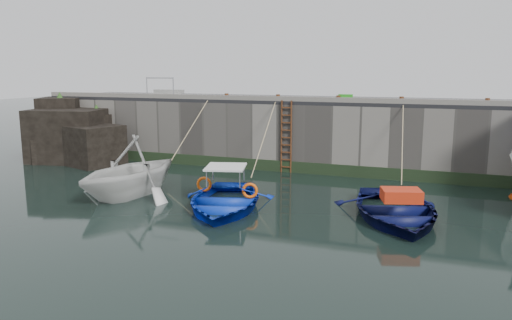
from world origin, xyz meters
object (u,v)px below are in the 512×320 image
at_px(boat_near_white, 131,195).
at_px(bollard_a, 227,96).
at_px(bollard_d, 401,100).
at_px(bollard_e, 487,102).
at_px(boat_near_navy, 394,218).
at_px(ladder, 286,137).
at_px(bollard_c, 338,99).
at_px(bollard_b, 278,97).
at_px(boat_near_blue, 224,208).
at_px(fish_crate, 346,98).

height_order(boat_near_white, bollard_a, bollard_a).
relative_size(bollard_d, bollard_e, 1.00).
bearing_deg(boat_near_white, boat_near_navy, 11.20).
bearing_deg(bollard_d, bollard_e, 0.00).
relative_size(ladder, bollard_c, 11.43).
bearing_deg(bollard_b, bollard_d, 0.00).
xyz_separation_m(boat_near_blue, bollard_b, (-0.29, 6.60, 3.30)).
bearing_deg(fish_crate, boat_near_white, -142.08).
height_order(boat_near_white, bollard_d, bollard_d).
distance_m(ladder, fish_crate, 3.06).
relative_size(boat_near_navy, bollard_c, 18.13).
bearing_deg(ladder, bollard_a, 173.62).
relative_size(ladder, bollard_e, 11.43).
bearing_deg(fish_crate, bollard_c, -141.85).
relative_size(ladder, bollard_b, 11.43).
bearing_deg(bollard_e, bollard_d, 180.00).
bearing_deg(boat_near_navy, bollard_b, 117.72).
bearing_deg(bollard_a, bollard_d, 0.00).
bearing_deg(bollard_b, boat_near_blue, -87.46).
distance_m(ladder, bollard_d, 5.11).
height_order(fish_crate, bollard_b, fish_crate).
xyz_separation_m(boat_near_navy, bollard_b, (-5.70, 5.81, 3.30)).
height_order(boat_near_navy, bollard_c, bollard_c).
relative_size(ladder, boat_near_navy, 0.63).
bearing_deg(bollard_c, boat_near_white, -135.07).
height_order(ladder, bollard_c, bollard_c).
xyz_separation_m(bollard_a, bollard_b, (2.50, 0.00, 0.00)).
bearing_deg(boat_near_navy, bollard_d, 77.23).
distance_m(boat_near_blue, bollard_e, 11.04).
relative_size(boat_near_blue, boat_near_navy, 0.95).
relative_size(ladder, boat_near_white, 0.68).
bearing_deg(bollard_c, fish_crate, 45.17).
xyz_separation_m(boat_near_white, bollard_d, (8.88, 6.27, 3.30)).
relative_size(boat_near_navy, fish_crate, 8.31).
height_order(boat_near_white, boat_near_navy, boat_near_white).
distance_m(boat_near_navy, fish_crate, 7.44).
height_order(boat_near_white, bollard_c, bollard_c).
bearing_deg(bollard_a, boat_near_blue, -67.08).
distance_m(bollard_a, bollard_b, 2.50).
bearing_deg(boat_near_blue, bollard_e, 23.29).
bearing_deg(boat_near_navy, bollard_c, 100.59).
height_order(ladder, boat_near_navy, ladder).
bearing_deg(ladder, boat_near_white, -124.53).
bearing_deg(boat_near_white, bollard_d, 43.60).
distance_m(fish_crate, bollard_b, 2.97).
xyz_separation_m(fish_crate, bollard_c, (-0.26, -0.26, -0.02)).
xyz_separation_m(boat_near_white, bollard_c, (6.28, 6.27, 3.30)).
distance_m(fish_crate, bollard_e, 5.55).
relative_size(boat_near_blue, bollard_d, 17.24).
xyz_separation_m(boat_near_navy, bollard_a, (-8.20, 5.81, 3.30)).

